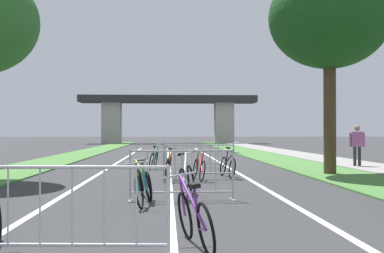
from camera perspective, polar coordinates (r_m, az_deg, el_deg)
The scene contains 21 objects.
grass_verge_left at distance 32.14m, azimuth -12.66°, elevation -3.11°, with size 2.44×71.55×0.05m, color #477A38.
grass_verge_right at distance 32.16m, azimuth 7.22°, elevation -3.12°, with size 2.44×71.55×0.05m, color #477A38.
sidewalk_path_right at distance 32.65m, azimuth 11.33°, elevation -3.05°, with size 2.31×71.55×0.08m, color gray.
lane_stripe_center at distance 23.11m, azimuth -2.68°, elevation -4.15°, with size 0.14×41.39×0.01m, color silver.
lane_stripe_right_lane at distance 23.23m, azimuth 3.20°, elevation -4.13°, with size 0.14×41.39×0.01m, color silver.
lane_stripe_left_lane at distance 23.22m, azimuth -8.57°, elevation -4.13°, with size 0.14×41.39×0.01m, color silver.
overpass_bridge at distance 61.56m, azimuth -2.76°, elevation 1.91°, with size 21.76×3.73×5.91m.
tree_right_maple_mid at distance 17.36m, azimuth 15.53°, elevation 11.91°, with size 4.01×4.01×6.92m.
crowd_barrier_nearest at distance 5.66m, azimuth -13.64°, elevation -9.76°, with size 2.20×0.57×1.05m.
crowd_barrier_second at distance 10.24m, azimuth -1.18°, elevation -5.68°, with size 2.19×0.52×1.05m.
crowd_barrier_third at distance 14.95m, azimuth 0.77°, elevation -4.09°, with size 2.18×0.49×1.05m.
crowd_barrier_fourth at distance 19.64m, azimuth -0.01°, elevation -3.27°, with size 2.19×0.55×1.05m.
bicycle_purple_0 at distance 6.13m, azimuth 0.25°, elevation -10.55°, with size 0.62×1.61×0.90m.
bicycle_white_2 at distance 10.71m, azimuth -0.55°, elevation -6.19°, with size 0.50×1.65×0.99m.
bicycle_red_3 at distance 14.55m, azimuth 0.82°, elevation -4.80°, with size 0.50×1.69×0.91m.
bicycle_orange_4 at distance 14.49m, azimuth -2.79°, elevation -4.73°, with size 0.48×1.73×0.98m.
bicycle_green_5 at distance 19.20m, azimuth -4.41°, elevation -3.75°, with size 0.63×1.70×1.01m.
bicycle_yellow_6 at distance 10.78m, azimuth -5.63°, elevation -6.36°, with size 0.71×1.61×0.85m.
bicycle_black_7 at distance 15.59m, azimuth 4.12°, elevation -4.54°, with size 0.56×1.67×0.95m.
bicycle_teal_8 at distance 9.73m, azimuth -5.57°, elevation -6.89°, with size 0.54×1.65×0.89m.
pedestrian_strolling at distance 20.64m, azimuth 18.46°, elevation -1.69°, with size 0.61×0.32×1.69m.
Camera 1 is at (-0.06, -2.37, 1.42)m, focal length 46.37 mm.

